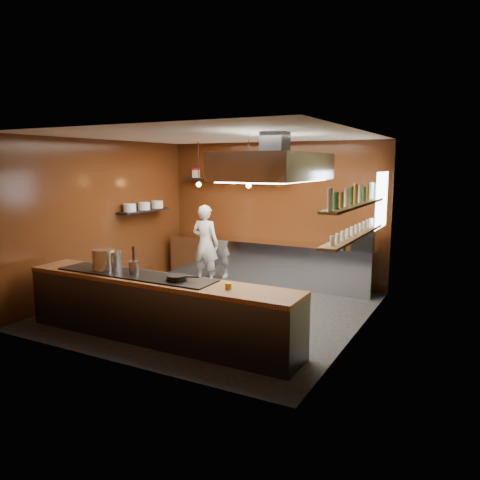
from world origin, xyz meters
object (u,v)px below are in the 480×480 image
Objects in this scene: espresso_machine at (363,240)px; stockpot_large at (103,260)px; chef at (205,244)px; extractor_hood at (275,166)px; stockpot_small at (112,260)px.

stockpot_large is at bearing -135.57° from espresso_machine.
chef is at bearing 93.66° from stockpot_large.
extractor_hood is 2.86m from stockpot_small.
chef reaches higher than stockpot_small.
espresso_machine is at bearing 72.97° from extractor_hood.
espresso_machine is at bearing 50.94° from stockpot_large.
espresso_machine is at bearing 50.78° from stockpot_small.
extractor_hood reaches higher than stockpot_small.
espresso_machine is 3.29m from chef.
stockpot_large is 0.20× the size of chef.
espresso_machine is (0.76, 2.49, -1.40)m from extractor_hood.
espresso_machine is (3.03, 3.74, -0.00)m from stockpot_large.
stockpot_small is 4.69m from espresso_machine.
extractor_hood is at bearing 28.74° from stockpot_large.
stockpot_large reaches higher than stockpot_small.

